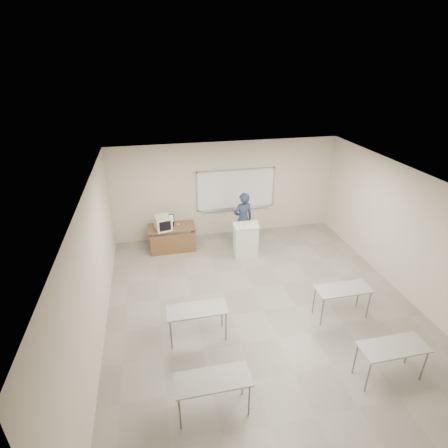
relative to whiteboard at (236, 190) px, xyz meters
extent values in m
cube|color=gray|center=(-0.30, -3.97, -1.49)|extent=(7.00, 8.00, 0.01)
cube|color=white|center=(0.00, 0.00, 0.02)|extent=(2.40, 0.03, 1.20)
cube|color=#B7BABC|center=(0.00, 0.00, 0.64)|extent=(2.48, 0.04, 0.04)
cube|color=#B7BABC|center=(0.00, 0.00, -0.60)|extent=(2.48, 0.04, 0.04)
cube|color=#B7BABC|center=(-1.22, 0.00, 0.02)|extent=(0.04, 0.04, 1.28)
cube|color=#B7BABC|center=(1.22, 0.00, 0.02)|extent=(0.04, 0.04, 1.28)
cube|color=#B7BABC|center=(0.00, -0.05, -0.64)|extent=(2.16, 0.07, 0.02)
cube|color=#A3A39E|center=(-1.90, -4.47, -0.77)|extent=(1.20, 0.50, 0.03)
cylinder|color=slate|center=(-2.45, -4.67, -1.13)|extent=(0.03, 0.03, 0.70)
cylinder|color=slate|center=(-1.35, -4.67, -1.13)|extent=(0.03, 0.03, 0.70)
cylinder|color=slate|center=(-2.45, -4.27, -1.13)|extent=(0.03, 0.03, 0.70)
cylinder|color=slate|center=(-1.35, -4.27, -1.13)|extent=(0.03, 0.03, 0.70)
cube|color=#A3A39E|center=(1.30, -4.47, -0.77)|extent=(1.20, 0.50, 0.03)
cylinder|color=slate|center=(0.75, -4.67, -1.13)|extent=(0.03, 0.03, 0.70)
cylinder|color=slate|center=(1.85, -4.67, -1.13)|extent=(0.03, 0.03, 0.70)
cylinder|color=slate|center=(0.75, -4.27, -1.13)|extent=(0.03, 0.03, 0.70)
cylinder|color=slate|center=(1.85, -4.27, -1.13)|extent=(0.03, 0.03, 0.70)
cube|color=#A3A39E|center=(-1.90, -6.17, -0.77)|extent=(1.20, 0.50, 0.03)
cylinder|color=slate|center=(-2.45, -6.37, -1.13)|extent=(0.03, 0.03, 0.70)
cylinder|color=slate|center=(-1.35, -6.37, -1.13)|extent=(0.03, 0.03, 0.70)
cylinder|color=slate|center=(-2.45, -5.97, -1.13)|extent=(0.03, 0.03, 0.70)
cylinder|color=slate|center=(-1.35, -5.97, -1.13)|extent=(0.03, 0.03, 0.70)
cube|color=#A3A39E|center=(1.30, -6.17, -0.77)|extent=(1.20, 0.50, 0.03)
cylinder|color=slate|center=(0.75, -6.37, -1.13)|extent=(0.03, 0.03, 0.70)
cylinder|color=slate|center=(1.85, -6.37, -1.13)|extent=(0.03, 0.03, 0.70)
cylinder|color=slate|center=(0.75, -5.97, -1.13)|extent=(0.03, 0.03, 0.70)
cylinder|color=slate|center=(1.85, -5.97, -1.13)|extent=(0.03, 0.03, 0.70)
cube|color=brown|center=(-2.10, -0.67, -0.75)|extent=(1.38, 0.69, 0.04)
cube|color=brown|center=(-2.10, -0.99, -1.17)|extent=(1.31, 0.03, 0.63)
cylinder|color=#4D271F|center=(-2.73, -0.95, -1.12)|extent=(0.06, 0.06, 0.71)
cylinder|color=#4D271F|center=(-1.47, -0.95, -1.12)|extent=(0.06, 0.06, 0.71)
cylinder|color=#4D271F|center=(-2.73, -0.38, -1.12)|extent=(0.06, 0.06, 0.71)
cylinder|color=#4D271F|center=(-1.47, -0.38, -1.12)|extent=(0.06, 0.06, 0.71)
cube|color=silver|center=(-0.06, -1.47, -1.01)|extent=(0.65, 0.47, 0.93)
cube|color=silver|center=(-0.06, -1.47, -0.53)|extent=(0.69, 0.51, 0.04)
cube|color=beige|center=(-2.35, -0.77, -0.53)|extent=(0.42, 0.44, 0.39)
cube|color=beige|center=(-2.35, -1.01, -0.53)|extent=(0.44, 0.04, 0.41)
cube|color=black|center=(-2.35, -1.03, -0.53)|extent=(0.33, 0.01, 0.28)
cube|color=black|center=(-2.20, -0.57, -0.72)|extent=(0.36, 0.26, 0.02)
cube|color=black|center=(-2.20, -0.58, -0.71)|extent=(0.30, 0.15, 0.01)
cube|color=black|center=(-2.20, -0.40, -0.59)|extent=(0.36, 0.08, 0.25)
cube|color=#89AFD3|center=(-2.20, -0.41, -0.58)|extent=(0.31, 0.05, 0.19)
ellipsoid|color=#A1A4A7|center=(-1.90, -0.62, -0.71)|extent=(0.10, 0.07, 0.04)
cube|color=beige|center=(0.09, -1.39, -0.50)|extent=(0.52, 0.29, 0.03)
imported|color=black|center=(0.02, -0.85, -0.63)|extent=(0.67, 0.49, 1.69)
camera|label=1|loc=(-2.54, -9.95, 3.81)|focal=28.00mm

